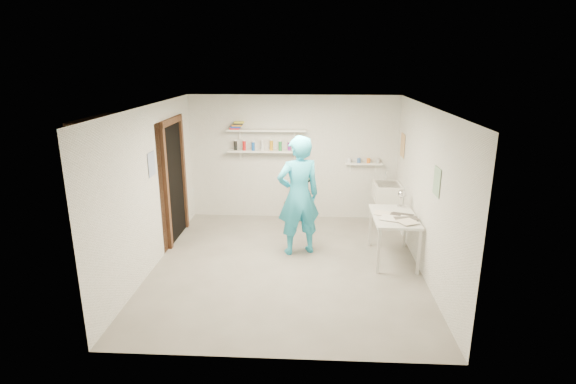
# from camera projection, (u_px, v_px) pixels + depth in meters

# --- Properties ---
(floor) EXTENTS (4.00, 4.50, 0.02)m
(floor) POSITION_uv_depth(u_px,v_px,m) (287.00, 266.00, 6.88)
(floor) COLOR slate
(floor) RESTS_ON ground
(ceiling) EXTENTS (4.00, 4.50, 0.02)m
(ceiling) POSITION_uv_depth(u_px,v_px,m) (286.00, 106.00, 6.20)
(ceiling) COLOR silver
(ceiling) RESTS_ON wall_back
(wall_back) EXTENTS (4.00, 0.02, 2.40)m
(wall_back) POSITION_uv_depth(u_px,v_px,m) (293.00, 158.00, 8.70)
(wall_back) COLOR silver
(wall_back) RESTS_ON ground
(wall_front) EXTENTS (4.00, 0.02, 2.40)m
(wall_front) POSITION_uv_depth(u_px,v_px,m) (273.00, 254.00, 4.37)
(wall_front) COLOR silver
(wall_front) RESTS_ON ground
(wall_left) EXTENTS (0.02, 4.50, 2.40)m
(wall_left) POSITION_uv_depth(u_px,v_px,m) (151.00, 188.00, 6.64)
(wall_left) COLOR silver
(wall_left) RESTS_ON ground
(wall_right) EXTENTS (0.02, 4.50, 2.40)m
(wall_right) POSITION_uv_depth(u_px,v_px,m) (426.00, 192.00, 6.43)
(wall_right) COLOR silver
(wall_right) RESTS_ON ground
(doorway_recess) EXTENTS (0.02, 0.90, 2.00)m
(doorway_recess) POSITION_uv_depth(u_px,v_px,m) (174.00, 182.00, 7.70)
(doorway_recess) COLOR black
(doorway_recess) RESTS_ON wall_left
(corridor_box) EXTENTS (1.40, 1.50, 2.10)m
(corridor_box) POSITION_uv_depth(u_px,v_px,m) (134.00, 179.00, 7.73)
(corridor_box) COLOR brown
(corridor_box) RESTS_ON ground
(door_lintel) EXTENTS (0.06, 1.05, 0.10)m
(door_lintel) POSITION_uv_depth(u_px,v_px,m) (171.00, 121.00, 7.41)
(door_lintel) COLOR brown
(door_lintel) RESTS_ON wall_left
(door_jamb_near) EXTENTS (0.06, 0.10, 2.00)m
(door_jamb_near) POSITION_uv_depth(u_px,v_px,m) (166.00, 190.00, 7.22)
(door_jamb_near) COLOR brown
(door_jamb_near) RESTS_ON ground
(door_jamb_far) EXTENTS (0.06, 0.10, 2.00)m
(door_jamb_far) POSITION_uv_depth(u_px,v_px,m) (184.00, 175.00, 8.18)
(door_jamb_far) COLOR brown
(door_jamb_far) RESTS_ON ground
(shelf_lower) EXTENTS (1.50, 0.22, 0.03)m
(shelf_lower) POSITION_uv_depth(u_px,v_px,m) (267.00, 151.00, 8.56)
(shelf_lower) COLOR white
(shelf_lower) RESTS_ON wall_back
(shelf_upper) EXTENTS (1.50, 0.22, 0.03)m
(shelf_upper) POSITION_uv_depth(u_px,v_px,m) (267.00, 130.00, 8.45)
(shelf_upper) COLOR white
(shelf_upper) RESTS_ON wall_back
(ledge_shelf) EXTENTS (0.70, 0.14, 0.03)m
(ledge_shelf) POSITION_uv_depth(u_px,v_px,m) (364.00, 164.00, 8.57)
(ledge_shelf) COLOR white
(ledge_shelf) RESTS_ON wall_back
(poster_left) EXTENTS (0.01, 0.28, 0.36)m
(poster_left) POSITION_uv_depth(u_px,v_px,m) (152.00, 164.00, 6.59)
(poster_left) COLOR #334C7F
(poster_left) RESTS_ON wall_left
(poster_right_a) EXTENTS (0.01, 0.34, 0.42)m
(poster_right_a) POSITION_uv_depth(u_px,v_px,m) (403.00, 145.00, 8.06)
(poster_right_a) COLOR #995933
(poster_right_a) RESTS_ON wall_right
(poster_right_b) EXTENTS (0.01, 0.30, 0.38)m
(poster_right_b) POSITION_uv_depth(u_px,v_px,m) (437.00, 182.00, 5.82)
(poster_right_b) COLOR #3F724C
(poster_right_b) RESTS_ON wall_right
(belfast_sink) EXTENTS (0.48, 0.60, 0.30)m
(belfast_sink) POSITION_uv_depth(u_px,v_px,m) (387.00, 192.00, 8.21)
(belfast_sink) COLOR white
(belfast_sink) RESTS_ON wall_right
(man) EXTENTS (0.82, 0.68, 1.92)m
(man) POSITION_uv_depth(u_px,v_px,m) (299.00, 196.00, 7.07)
(man) COLOR #29A9D0
(man) RESTS_ON ground
(wall_clock) EXTENTS (0.34, 0.15, 0.35)m
(wall_clock) POSITION_uv_depth(u_px,v_px,m) (304.00, 173.00, 7.17)
(wall_clock) COLOR #F2F2A5
(wall_clock) RESTS_ON man
(wooden_chair) EXTENTS (0.47, 0.46, 0.83)m
(wooden_chair) POSITION_uv_depth(u_px,v_px,m) (297.00, 201.00, 8.61)
(wooden_chair) COLOR brown
(wooden_chair) RESTS_ON ground
(work_table) EXTENTS (0.66, 1.09, 0.73)m
(work_table) POSITION_uv_depth(u_px,v_px,m) (393.00, 238.00, 6.98)
(work_table) COLOR silver
(work_table) RESTS_ON ground
(desk_lamp) EXTENTS (0.14, 0.14, 0.14)m
(desk_lamp) POSITION_uv_depth(u_px,v_px,m) (402.00, 194.00, 7.22)
(desk_lamp) COLOR silver
(desk_lamp) RESTS_ON work_table
(spray_cans) EXTENTS (1.29, 0.06, 0.17)m
(spray_cans) POSITION_uv_depth(u_px,v_px,m) (267.00, 146.00, 8.53)
(spray_cans) COLOR black
(spray_cans) RESTS_ON shelf_lower
(book_stack) EXTENTS (0.26, 0.14, 0.14)m
(book_stack) POSITION_uv_depth(u_px,v_px,m) (237.00, 125.00, 8.45)
(book_stack) COLOR red
(book_stack) RESTS_ON shelf_upper
(ledge_pots) EXTENTS (0.48, 0.07, 0.09)m
(ledge_pots) POSITION_uv_depth(u_px,v_px,m) (364.00, 160.00, 8.55)
(ledge_pots) COLOR silver
(ledge_pots) RESTS_ON ledge_shelf
(papers) EXTENTS (0.30, 0.22, 0.03)m
(papers) POSITION_uv_depth(u_px,v_px,m) (394.00, 214.00, 6.87)
(papers) COLOR silver
(papers) RESTS_ON work_table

